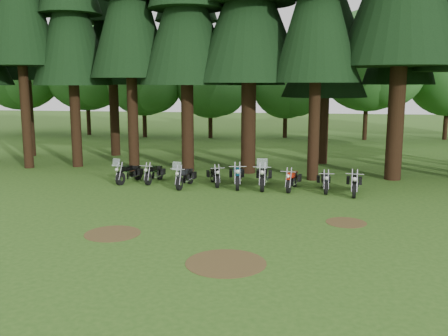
{
  "coord_description": "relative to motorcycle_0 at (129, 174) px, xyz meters",
  "views": [
    {
      "loc": [
        2.99,
        -16.6,
        4.83
      ],
      "look_at": [
        -0.51,
        5.0,
        1.0
      ],
      "focal_mm": 40.0,
      "sensor_mm": 36.0,
      "label": 1
    }
  ],
  "objects": [
    {
      "name": "ground",
      "position": [
        5.28,
        -5.91,
        -0.44
      ],
      "size": [
        120.0,
        120.0,
        0.0
      ],
      "primitive_type": "plane",
      "color": "#2D561A",
      "rests_on": "ground"
    },
    {
      "name": "pine_back_1",
      "position": [
        -3.98,
        8.43,
        9.27
      ],
      "size": [
        4.52,
        4.52,
        16.22
      ],
      "color": "black",
      "rests_on": "ground"
    },
    {
      "name": "pine_back_4",
      "position": [
        9.32,
        7.34,
        7.81
      ],
      "size": [
        4.94,
        4.94,
        13.78
      ],
      "color": "black",
      "rests_on": "ground"
    },
    {
      "name": "decid_0",
      "position": [
        -16.82,
        19.35,
        5.46
      ],
      "size": [
        8.0,
        7.78,
        10.0
      ],
      "color": "black",
      "rests_on": "ground"
    },
    {
      "name": "decid_1",
      "position": [
        -10.71,
        19.85,
        5.4
      ],
      "size": [
        7.91,
        7.69,
        9.88
      ],
      "color": "black",
      "rests_on": "ground"
    },
    {
      "name": "decid_2",
      "position": [
        -5.15,
        18.87,
        4.52
      ],
      "size": [
        6.72,
        6.53,
        8.4
      ],
      "color": "black",
      "rests_on": "ground"
    },
    {
      "name": "decid_3",
      "position": [
        0.57,
        19.22,
        4.08
      ],
      "size": [
        6.12,
        5.95,
        7.65
      ],
      "color": "black",
      "rests_on": "ground"
    },
    {
      "name": "decid_4",
      "position": [
        6.86,
        20.41,
        3.93
      ],
      "size": [
        5.93,
        5.76,
        7.41
      ],
      "color": "black",
      "rests_on": "ground"
    },
    {
      "name": "decid_5",
      "position": [
        13.57,
        19.8,
        5.8
      ],
      "size": [
        8.45,
        8.21,
        10.56
      ],
      "color": "black",
      "rests_on": "ground"
    },
    {
      "name": "dirt_patch_0",
      "position": [
        2.28,
        -7.91,
        -0.43
      ],
      "size": [
        1.8,
        1.8,
        0.01
      ],
      "primitive_type": "cylinder",
      "color": "#4C3D1E",
      "rests_on": "ground"
    },
    {
      "name": "dirt_patch_1",
      "position": [
        9.78,
        -5.41,
        -0.43
      ],
      "size": [
        1.4,
        1.4,
        0.01
      ],
      "primitive_type": "cylinder",
      "color": "#4C3D1E",
      "rests_on": "ground"
    },
    {
      "name": "dirt_patch_2",
      "position": [
        6.28,
        -9.91,
        -0.43
      ],
      "size": [
        2.2,
        2.2,
        0.01
      ],
      "primitive_type": "cylinder",
      "color": "#4C3D1E",
      "rests_on": "ground"
    },
    {
      "name": "motorcycle_0",
      "position": [
        0.0,
        0.0,
        0.0
      ],
      "size": [
        0.81,
        2.06,
        1.31
      ],
      "rotation": [
        0.0,
        0.0,
        -0.28
      ],
      "color": "black",
      "rests_on": "ground"
    },
    {
      "name": "motorcycle_1",
      "position": [
        1.17,
        0.24,
        -0.02
      ],
      "size": [
        0.37,
        1.99,
        0.81
      ],
      "rotation": [
        0.0,
        0.0,
        -0.11
      ],
      "color": "black",
      "rests_on": "ground"
    },
    {
      "name": "motorcycle_2",
      "position": [
        2.89,
        -0.59,
        0.01
      ],
      "size": [
        0.52,
        2.14,
        1.34
      ],
      "rotation": [
        0.0,
        0.0,
        -0.11
      ],
      "color": "black",
      "rests_on": "ground"
    },
    {
      "name": "motorcycle_3",
      "position": [
        4.15,
        0.14,
        -0.02
      ],
      "size": [
        0.78,
        1.93,
        0.81
      ],
      "rotation": [
        0.0,
        0.0,
        0.33
      ],
      "color": "black",
      "rests_on": "ground"
    },
    {
      "name": "motorcycle_4",
      "position": [
        5.24,
        -0.09,
        0.05
      ],
      "size": [
        0.52,
        2.35,
        0.96
      ],
      "rotation": [
        0.0,
        0.0,
        0.16
      ],
      "color": "black",
      "rests_on": "ground"
    },
    {
      "name": "motorcycle_5",
      "position": [
        6.47,
        -0.18,
        0.08
      ],
      "size": [
        0.46,
        2.45,
        1.54
      ],
      "rotation": [
        0.0,
        0.0,
        0.03
      ],
      "color": "black",
      "rests_on": "ground"
    },
    {
      "name": "motorcycle_6",
      "position": [
        7.78,
        -0.36,
        -0.01
      ],
      "size": [
        0.47,
        2.07,
        0.84
      ],
      "rotation": [
        0.0,
        0.0,
        -0.16
      ],
      "color": "black",
      "rests_on": "ground"
    },
    {
      "name": "motorcycle_7",
      "position": [
        9.21,
        -0.42,
        -0.02
      ],
      "size": [
        0.31,
        2.0,
        0.81
      ],
      "rotation": [
        0.0,
        0.0,
        0.05
      ],
      "color": "black",
      "rests_on": "ground"
    },
    {
      "name": "motorcycle_8",
      "position": [
        10.45,
        -0.82,
        0.03
      ],
      "size": [
        0.39,
        2.24,
        0.91
      ],
      "rotation": [
        0.0,
        0.0,
        -0.09
      ],
      "color": "black",
      "rests_on": "ground"
    }
  ]
}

